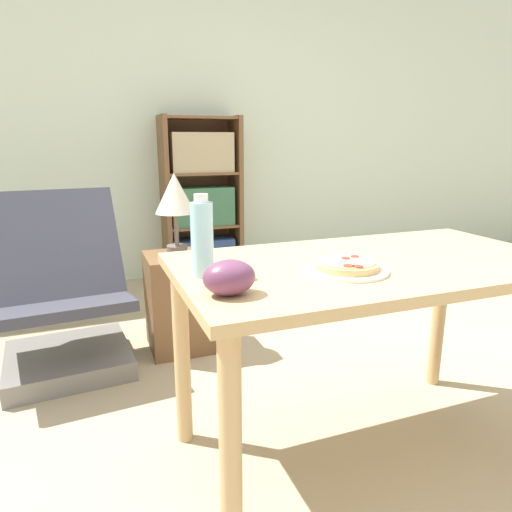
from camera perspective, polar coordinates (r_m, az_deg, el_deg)
ground_plane at (r=1.91m, az=14.85°, el=-22.74°), size 14.00×14.00×0.00m
wall_back at (r=3.96m, az=-7.25°, el=16.49°), size 8.00×0.05×2.60m
dining_table at (r=1.63m, az=14.08°, el=-4.04°), size 1.33×0.72×0.74m
pizza_on_plate at (r=1.44m, az=11.29°, el=-1.33°), size 0.26×0.26×0.04m
grape_bunch at (r=1.19m, az=-3.38°, el=-2.69°), size 0.14×0.11×0.09m
drink_bottle at (r=1.35m, az=-6.75°, el=2.22°), size 0.07×0.07×0.25m
lounge_chair_near at (r=2.52m, az=-22.94°, el=-6.63°), size 0.69×0.81×0.88m
bookshelf at (r=3.80m, az=-6.78°, el=6.51°), size 0.63×0.31×1.33m
side_table at (r=2.58m, az=-9.55°, el=-5.66°), size 0.34×0.34×0.54m
table_lamp at (r=2.44m, az=-10.11°, el=7.23°), size 0.21×0.21×0.44m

